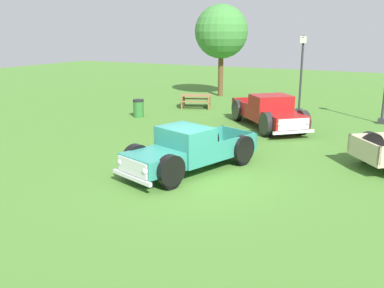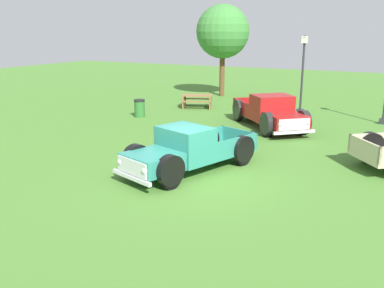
{
  "view_description": "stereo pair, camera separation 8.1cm",
  "coord_description": "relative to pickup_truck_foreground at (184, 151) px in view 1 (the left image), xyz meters",
  "views": [
    {
      "loc": [
        5.79,
        -11.35,
        4.54
      ],
      "look_at": [
        -0.51,
        0.72,
        0.9
      ],
      "focal_mm": 39.91,
      "sensor_mm": 36.0,
      "label": 1
    },
    {
      "loc": [
        5.86,
        -11.31,
        4.54
      ],
      "look_at": [
        -0.51,
        0.72,
        0.9
      ],
      "focal_mm": 39.91,
      "sensor_mm": 36.0,
      "label": 2
    }
  ],
  "objects": [
    {
      "name": "oak_tree_east",
      "position": [
        -5.84,
        16.1,
        3.71
      ],
      "size": [
        3.67,
        3.67,
        6.29
      ],
      "color": "brown",
      "rests_on": "ground_plane"
    },
    {
      "name": "ground_plane",
      "position": [
        0.63,
        -0.38,
        -0.72
      ],
      "size": [
        80.0,
        80.0,
        0.0
      ],
      "primitive_type": "plane",
      "color": "#477A2D"
    },
    {
      "name": "pickup_truck_behind_left",
      "position": [
        0.57,
        7.54,
        0.04
      ],
      "size": [
        4.9,
        5.12,
        1.61
      ],
      "color": "maroon",
      "rests_on": "ground_plane"
    },
    {
      "name": "pickup_truck_foreground",
      "position": [
        0.0,
        0.0,
        0.0
      ],
      "size": [
        3.23,
        5.26,
        1.52
      ],
      "color": "#2D8475",
      "rests_on": "ground_plane"
    },
    {
      "name": "picnic_table",
      "position": [
        -5.19,
        11.04,
        -0.23
      ],
      "size": [
        2.23,
        2.05,
        0.78
      ],
      "color": "olive",
      "rests_on": "ground_plane"
    },
    {
      "name": "trash_can",
      "position": [
        -6.62,
        7.02,
        -0.24
      ],
      "size": [
        0.59,
        0.59,
        0.95
      ],
      "color": "#2D6B2D",
      "rests_on": "ground_plane"
    },
    {
      "name": "lamp_post_far",
      "position": [
        0.79,
        12.08,
        1.53
      ],
      "size": [
        0.36,
        0.36,
        4.3
      ],
      "color": "#2D2D33",
      "rests_on": "ground_plane"
    }
  ]
}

